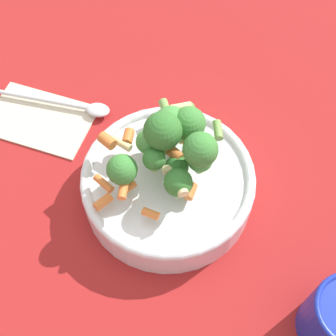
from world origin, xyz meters
TOP-DOWN VIEW (x-y plane):
  - ground_plane at (0.00, 0.00)m, footprint 3.00×3.00m
  - bowl at (0.00, 0.00)m, footprint 0.23×0.23m
  - pasta_salad at (-0.01, 0.01)m, footprint 0.16×0.18m
  - napkin at (-0.18, -0.14)m, footprint 0.18×0.19m
  - spoon at (-0.19, -0.09)m, footprint 0.12×0.17m

SIDE VIEW (x-z plane):
  - ground_plane at x=0.00m, z-range 0.00..0.00m
  - napkin at x=-0.18m, z-range 0.00..0.01m
  - spoon at x=-0.19m, z-range 0.01..0.02m
  - bowl at x=0.00m, z-range 0.00..0.06m
  - pasta_salad at x=-0.01m, z-range 0.05..0.15m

